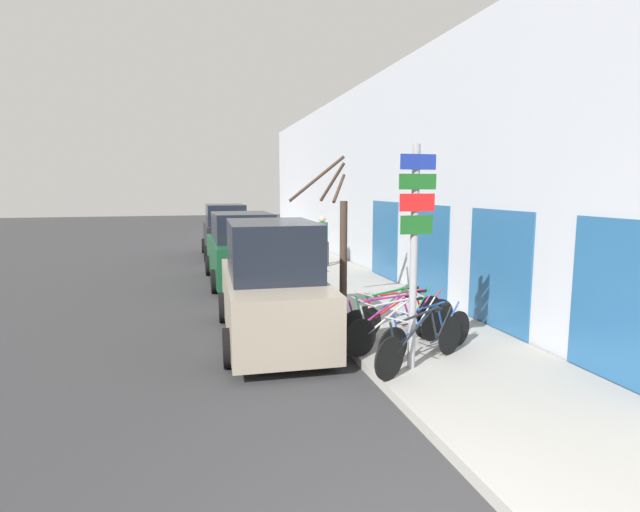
{
  "coord_description": "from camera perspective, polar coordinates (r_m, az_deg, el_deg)",
  "views": [
    {
      "loc": [
        -1.64,
        -3.11,
        2.95
      ],
      "look_at": [
        0.91,
        6.62,
        1.56
      ],
      "focal_mm": 28.0,
      "sensor_mm": 36.0,
      "label": 1
    }
  ],
  "objects": [
    {
      "name": "parked_car_0",
      "position": [
        9.68,
        -5.56,
        -3.57
      ],
      "size": [
        2.09,
        4.67,
        2.31
      ],
      "rotation": [
        0.0,
        0.0,
        -0.03
      ],
      "color": "gray",
      "rests_on": "ground"
    },
    {
      "name": "signpost",
      "position": [
        7.67,
        10.74,
        1.03
      ],
      "size": [
        0.59,
        0.14,
        3.43
      ],
      "color": "#939399",
      "rests_on": "sidewalk_curb"
    },
    {
      "name": "street_tree",
      "position": [
        11.19,
        2.35,
        1.49
      ],
      "size": [
        1.29,
        1.21,
        3.5
      ],
      "color": "#3D2D23",
      "rests_on": "sidewalk_curb"
    },
    {
      "name": "parked_car_1",
      "position": [
        15.67,
        -8.91,
        0.6
      ],
      "size": [
        2.16,
        4.82,
        2.17
      ],
      "rotation": [
        0.0,
        0.0,
        0.02
      ],
      "color": "#144728",
      "rests_on": "ground"
    },
    {
      "name": "bicycle_1",
      "position": [
        8.59,
        12.17,
        -8.69
      ],
      "size": [
        2.11,
        0.93,
        0.87
      ],
      "rotation": [
        0.0,
        0.0,
        1.98
      ],
      "color": "black",
      "rests_on": "sidewalk_curb"
    },
    {
      "name": "bicycle_0",
      "position": [
        8.08,
        11.57,
        -9.69
      ],
      "size": [
        2.01,
        1.15,
        0.89
      ],
      "rotation": [
        0.0,
        0.0,
        2.08
      ],
      "color": "black",
      "rests_on": "sidewalk_curb"
    },
    {
      "name": "pedestrian_near",
      "position": [
        17.71,
        0.26,
        2.18
      ],
      "size": [
        0.46,
        0.4,
        1.8
      ],
      "rotation": [
        0.0,
        0.0,
        2.83
      ],
      "color": "#333338",
      "rests_on": "sidewalk_curb"
    },
    {
      "name": "parked_car_2",
      "position": [
        21.65,
        -10.74,
        2.61
      ],
      "size": [
        1.95,
        4.49,
        2.23
      ],
      "rotation": [
        0.0,
        0.0,
        0.01
      ],
      "color": "black",
      "rests_on": "ground"
    },
    {
      "name": "building_facade",
      "position": [
        18.04,
        4.77,
        8.72
      ],
      "size": [
        0.23,
        32.0,
        6.5
      ],
      "color": "#B2B7C1",
      "rests_on": "ground"
    },
    {
      "name": "bicycle_4",
      "position": [
        9.32,
        8.56,
        -7.05
      ],
      "size": [
        2.43,
        0.98,
        0.98
      ],
      "rotation": [
        0.0,
        0.0,
        1.94
      ],
      "color": "black",
      "rests_on": "sidewalk_curb"
    },
    {
      "name": "sidewalk_curb",
      "position": [
        17.86,
        -0.75,
        -1.39
      ],
      "size": [
        3.2,
        32.0,
        0.15
      ],
      "color": "#9E9B93",
      "rests_on": "ground"
    },
    {
      "name": "bicycle_5",
      "position": [
        9.76,
        9.57,
        -6.67
      ],
      "size": [
        2.22,
        0.44,
        0.85
      ],
      "rotation": [
        0.0,
        0.0,
        1.68
      ],
      "color": "black",
      "rests_on": "sidewalk_curb"
    },
    {
      "name": "bicycle_3",
      "position": [
        9.05,
        8.05,
        -7.67
      ],
      "size": [
        2.29,
        0.48,
        0.91
      ],
      "rotation": [
        0.0,
        0.0,
        1.71
      ],
      "color": "black",
      "rests_on": "sidewalk_curb"
    },
    {
      "name": "bicycle_2",
      "position": [
        8.89,
        9.01,
        -8.02
      ],
      "size": [
        2.23,
        0.75,
        0.89
      ],
      "rotation": [
        0.0,
        0.0,
        1.86
      ],
      "color": "black",
      "rests_on": "sidewalk_curb"
    },
    {
      "name": "ground_plane",
      "position": [
        14.7,
        -8.0,
        -3.78
      ],
      "size": [
        80.0,
        80.0,
        0.0
      ],
      "primitive_type": "plane",
      "color": "#333335"
    }
  ]
}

